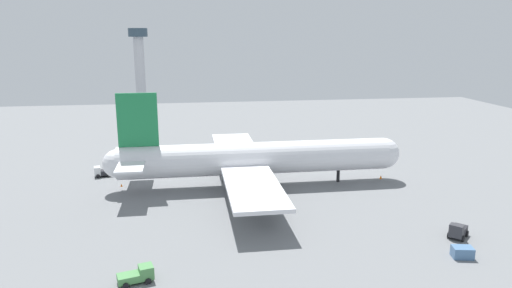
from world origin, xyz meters
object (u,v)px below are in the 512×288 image
(maintenance_van, at_px, (138,275))
(catering_truck, at_px, (102,172))
(safety_cone_nose, at_px, (381,177))
(safety_cone_tail, at_px, (121,185))
(cargo_loader, at_px, (458,231))
(cargo_container_fore, at_px, (462,252))
(cargo_airplane, at_px, (255,159))
(pushback_tractor, at_px, (198,155))
(control_tower, at_px, (139,56))

(maintenance_van, relative_size, catering_truck, 1.19)
(safety_cone_nose, bearing_deg, catering_truck, 169.97)
(safety_cone_tail, bearing_deg, cargo_loader, -31.28)
(safety_cone_nose, bearing_deg, cargo_container_fore, -95.67)
(cargo_airplane, xyz_separation_m, pushback_tractor, (-11.60, 23.12, -4.85))
(cargo_airplane, distance_m, safety_cone_tail, 28.98)
(cargo_airplane, relative_size, catering_truck, 15.22)
(cargo_airplane, distance_m, maintenance_van, 42.64)
(cargo_container_fore, distance_m, safety_cone_nose, 37.59)
(cargo_loader, xyz_separation_m, catering_truck, (-61.34, 42.06, -0.09))
(cargo_airplane, relative_size, control_tower, 1.83)
(maintenance_van, xyz_separation_m, pushback_tractor, (9.35, 59.93, 0.06))
(cargo_loader, height_order, safety_cone_nose, cargo_loader)
(pushback_tractor, bearing_deg, cargo_airplane, -63.36)
(cargo_container_fore, xyz_separation_m, control_tower, (-61.80, 188.17, 20.07))
(safety_cone_tail, height_order, control_tower, control_tower)
(maintenance_van, height_order, catering_truck, catering_truck)
(cargo_loader, bearing_deg, cargo_container_fore, -116.45)
(cargo_airplane, height_order, maintenance_van, cargo_airplane)
(cargo_airplane, distance_m, control_tower, 156.56)
(cargo_loader, height_order, maintenance_van, cargo_loader)
(cargo_airplane, bearing_deg, pushback_tractor, 116.64)
(pushback_tractor, distance_m, safety_cone_tail, 25.68)
(catering_truck, height_order, safety_cone_tail, catering_truck)
(cargo_airplane, relative_size, pushback_tractor, 14.17)
(catering_truck, bearing_deg, safety_cone_nose, -10.03)
(catering_truck, height_order, safety_cone_nose, catering_truck)
(cargo_airplane, height_order, cargo_container_fore, cargo_airplane)
(maintenance_van, xyz_separation_m, safety_cone_tail, (-7.26, 40.37, -0.70))
(maintenance_van, xyz_separation_m, control_tower, (-16.15, 188.18, 19.86))
(cargo_airplane, distance_m, cargo_container_fore, 44.62)
(control_tower, bearing_deg, safety_cone_nose, -66.51)
(maintenance_van, distance_m, pushback_tractor, 60.66)
(cargo_loader, xyz_separation_m, maintenance_van, (-48.79, -6.31, -0.18))
(cargo_container_fore, bearing_deg, catering_truck, 140.28)
(safety_cone_tail, bearing_deg, safety_cone_nose, -2.98)
(cargo_airplane, bearing_deg, cargo_loader, -47.61)
(cargo_loader, xyz_separation_m, safety_cone_nose, (0.58, 31.11, -0.81))
(cargo_airplane, relative_size, maintenance_van, 12.81)
(maintenance_van, bearing_deg, cargo_airplane, 60.36)
(catering_truck, distance_m, safety_cone_nose, 62.89)
(maintenance_van, height_order, cargo_container_fore, maintenance_van)
(cargo_loader, relative_size, catering_truck, 1.01)
(maintenance_van, distance_m, control_tower, 189.91)
(maintenance_van, bearing_deg, cargo_container_fore, 0.01)
(safety_cone_nose, relative_size, safety_cone_tail, 1.23)
(safety_cone_nose, height_order, control_tower, control_tower)
(cargo_airplane, xyz_separation_m, maintenance_van, (-20.94, -36.81, -4.90))
(pushback_tractor, relative_size, safety_cone_tail, 6.88)
(maintenance_van, bearing_deg, catering_truck, 104.55)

